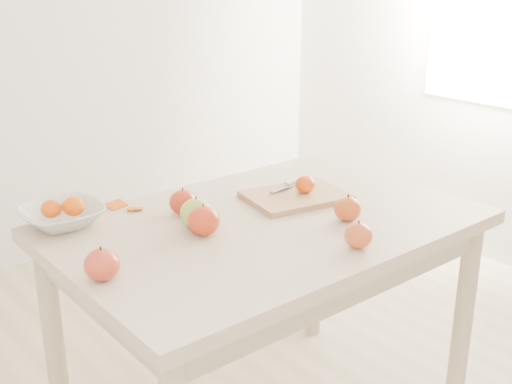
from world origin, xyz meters
TOP-DOWN VIEW (x-y plane):
  - table at (0.00, 0.00)m, footprint 1.20×0.80m
  - cutting_board at (0.18, 0.07)m, footprint 0.34×0.27m
  - board_tangerine at (0.21, 0.06)m, footprint 0.06×0.06m
  - fruit_bowl at (-0.48, 0.33)m, footprint 0.23×0.23m
  - bowl_tangerine_near at (-0.50, 0.34)m, footprint 0.06×0.06m
  - bowl_tangerine_far at (-0.45, 0.31)m, footprint 0.06×0.06m
  - orange_peel_a at (-0.29, 0.37)m, footprint 0.07×0.05m
  - orange_peel_b at (-0.26, 0.31)m, footprint 0.06×0.05m
  - paring_knife at (0.23, 0.14)m, footprint 0.17×0.05m
  - apple_green at (-0.19, 0.08)m, footprint 0.09×0.09m
  - apple_red_b at (-0.20, 0.02)m, footprint 0.09×0.09m
  - apple_red_e at (0.17, -0.15)m, footprint 0.08×0.08m
  - apple_red_c at (0.06, -0.30)m, footprint 0.07×0.07m
  - apple_red_d at (-0.54, -0.05)m, footprint 0.08×0.08m
  - apple_red_a at (-0.16, 0.19)m, footprint 0.08×0.08m

SIDE VIEW (x-z plane):
  - table at x=0.00m, z-range 0.28..1.03m
  - orange_peel_a at x=-0.29m, z-range 0.75..0.76m
  - orange_peel_b at x=-0.26m, z-range 0.75..0.76m
  - cutting_board at x=0.18m, z-range 0.75..0.77m
  - paring_knife at x=0.23m, z-range 0.77..0.78m
  - fruit_bowl at x=-0.48m, z-range 0.75..0.81m
  - apple_red_c at x=0.06m, z-range 0.75..0.82m
  - apple_red_e at x=0.17m, z-range 0.75..0.82m
  - apple_red_a at x=-0.16m, z-range 0.75..0.82m
  - apple_red_d at x=-0.54m, z-range 0.75..0.83m
  - apple_red_b at x=-0.20m, z-range 0.75..0.83m
  - apple_green at x=-0.19m, z-range 0.75..0.83m
  - board_tangerine at x=0.21m, z-range 0.77..0.82m
  - bowl_tangerine_near at x=-0.50m, z-range 0.78..0.83m
  - bowl_tangerine_far at x=-0.45m, z-range 0.78..0.83m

